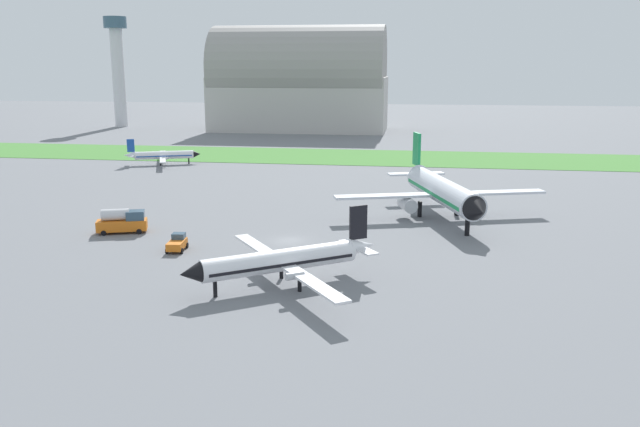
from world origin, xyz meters
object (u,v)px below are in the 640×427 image
Objects in this scene: airplane_midfield_jet at (441,191)px; pushback_tug_midfield at (177,243)px; fuel_truck_near_gate at (123,221)px; airplane_taxiing_turboprop at (163,155)px; control_tower at (118,63)px; airplane_foreground_turboprop at (284,260)px.

airplane_midfield_jet is 8.23× the size of pushback_tug_midfield.
airplane_midfield_jet reaches higher than fuel_truck_near_gate.
airplane_taxiing_turboprop reaches higher than fuel_truck_near_gate.
control_tower is (-111.02, 130.25, 18.58)m from airplane_midfield_jet.
pushback_tug_midfield is (-15.47, 10.81, -1.84)m from airplane_foreground_turboprop.
airplane_foreground_turboprop is at bearing -130.80° from pushback_tug_midfield.
airplane_midfield_jet is 45.22m from fuel_truck_near_gate.
fuel_truck_near_gate is 12.56m from pushback_tug_midfield.
fuel_truck_near_gate is at bearing 49.54° from pushback_tug_midfield.
fuel_truck_near_gate is (18.16, -59.38, -0.58)m from airplane_taxiing_turboprop.
airplane_taxiing_turboprop is at bearing -59.71° from control_tower.
fuel_truck_near_gate is at bearing -70.39° from airplane_foreground_turboprop.
airplane_foreground_turboprop is 3.08× the size of fuel_truck_near_gate.
airplane_midfield_jet is 172.15m from control_tower.
airplane_taxiing_turboprop is 0.88× the size of airplane_foreground_turboprop.
airplane_taxiing_turboprop is 102.03m from control_tower.
fuel_truck_near_gate is (-25.79, 17.94, -1.18)m from airplane_foreground_turboprop.
pushback_tug_midfield is (10.32, -7.12, -0.67)m from fuel_truck_near_gate.
fuel_truck_near_gate is at bearing -94.85° from airplane_taxiing_turboprop.
airplane_midfield_jet is at bearing -49.56° from control_tower.
airplane_foreground_turboprop is at bearing -60.02° from control_tower.
airplane_taxiing_turboprop is at bearing 87.77° from fuel_truck_near_gate.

